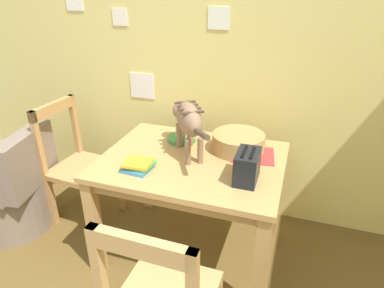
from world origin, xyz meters
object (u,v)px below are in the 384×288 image
(dining_table, at_px, (192,172))
(saucer_bowl, at_px, (182,138))
(book_stack, at_px, (138,166))
(toaster, at_px, (247,167))
(wicker_basket, at_px, (238,142))
(coffee_mug, at_px, (182,132))
(wicker_armchair, at_px, (11,195))
(wooden_chair_near, at_px, (79,165))
(cat, at_px, (188,119))
(magazine, at_px, (253,155))

(dining_table, bearing_deg, saucer_bowl, 123.68)
(dining_table, xyz_separation_m, book_stack, (-0.25, -0.23, 0.12))
(dining_table, relative_size, toaster, 5.54)
(wicker_basket, bearing_deg, dining_table, -140.67)
(coffee_mug, height_order, wicker_armchair, coffee_mug)
(book_stack, bearing_deg, wooden_chair_near, 154.35)
(dining_table, relative_size, wicker_armchair, 1.42)
(cat, relative_size, magazine, 2.16)
(cat, relative_size, coffee_mug, 4.80)
(toaster, bearing_deg, book_stack, -171.88)
(wooden_chair_near, bearing_deg, coffee_mug, 103.54)
(saucer_bowl, bearing_deg, wicker_basket, -3.87)
(coffee_mug, relative_size, toaster, 0.59)
(magazine, distance_m, toaster, 0.31)
(wicker_armchair, bearing_deg, book_stack, -102.80)
(wicker_basket, distance_m, wicker_armchair, 1.73)
(dining_table, xyz_separation_m, cat, (-0.05, 0.07, 0.32))
(dining_table, height_order, book_stack, book_stack)
(cat, distance_m, magazine, 0.46)
(wooden_chair_near, bearing_deg, magazine, 97.13)
(cat, distance_m, wicker_basket, 0.36)
(book_stack, bearing_deg, cat, 55.37)
(dining_table, distance_m, cat, 0.33)
(coffee_mug, xyz_separation_m, wicker_armchair, (-1.22, -0.41, -0.51))
(toaster, height_order, wicker_armchair, toaster)
(dining_table, relative_size, book_stack, 6.42)
(dining_table, distance_m, book_stack, 0.36)
(saucer_bowl, xyz_separation_m, wicker_basket, (0.40, -0.03, 0.05))
(coffee_mug, height_order, book_stack, coffee_mug)
(toaster, xyz_separation_m, wicker_armchair, (-1.72, -0.04, -0.53))
(dining_table, relative_size, wicker_basket, 3.34)
(cat, height_order, wicker_armchair, cat)
(magazine, relative_size, toaster, 1.30)
(magazine, bearing_deg, dining_table, -163.22)
(book_stack, bearing_deg, dining_table, 41.97)
(toaster, distance_m, wicker_armchair, 1.81)
(coffee_mug, bearing_deg, wicker_armchair, -161.58)
(magazine, xyz_separation_m, toaster, (0.01, -0.30, 0.08))
(coffee_mug, relative_size, wooden_chair_near, 0.13)
(dining_table, bearing_deg, coffee_mug, 123.04)
(wicker_armchair, bearing_deg, magazine, -89.01)
(dining_table, height_order, wicker_basket, wicker_basket)
(saucer_bowl, height_order, wooden_chair_near, wooden_chair_near)
(magazine, bearing_deg, coffee_mug, 164.25)
(cat, height_order, coffee_mug, cat)
(cat, height_order, magazine, cat)
(toaster, relative_size, wicker_armchair, 0.26)
(magazine, bearing_deg, book_stack, -155.22)
(magazine, height_order, wicker_armchair, wicker_armchair)
(magazine, distance_m, book_stack, 0.72)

